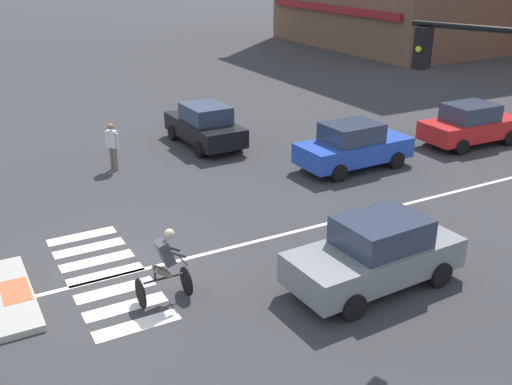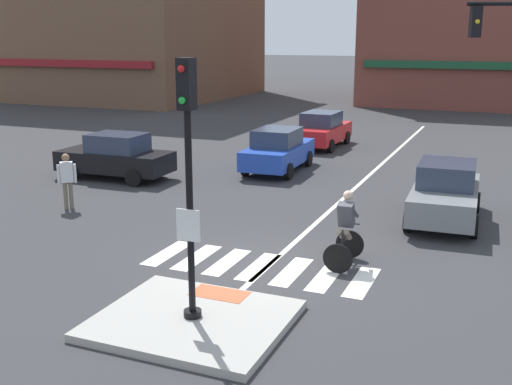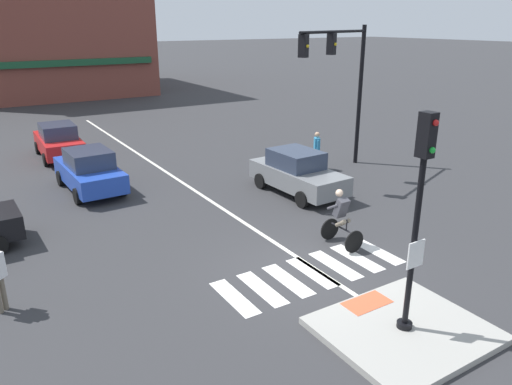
# 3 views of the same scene
# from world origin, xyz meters

# --- Properties ---
(ground_plane) EXTENTS (300.00, 300.00, 0.00)m
(ground_plane) POSITION_xyz_m (0.00, 0.00, 0.00)
(ground_plane) COLOR #333335
(traffic_island) EXTENTS (3.32, 2.89, 0.15)m
(traffic_island) POSITION_xyz_m (0.00, -3.36, 0.07)
(traffic_island) COLOR #A3A099
(traffic_island) RESTS_ON ground
(tactile_pad_front) EXTENTS (1.10, 0.60, 0.01)m
(tactile_pad_front) POSITION_xyz_m (0.00, -2.27, 0.15)
(tactile_pad_front) COLOR #DB5B38
(tactile_pad_front) RESTS_ON traffic_island
(signal_pole) EXTENTS (0.44, 0.38, 4.51)m
(signal_pole) POSITION_xyz_m (0.00, -3.37, 2.87)
(signal_pole) COLOR black
(signal_pole) RESTS_ON traffic_island
(crosswalk_stripe_a) EXTENTS (0.44, 1.80, 0.01)m
(crosswalk_stripe_a) POSITION_xyz_m (-2.34, -0.27, 0.00)
(crosswalk_stripe_a) COLOR silver
(crosswalk_stripe_a) RESTS_ON ground
(crosswalk_stripe_b) EXTENTS (0.44, 1.80, 0.01)m
(crosswalk_stripe_b) POSITION_xyz_m (-1.56, -0.27, 0.00)
(crosswalk_stripe_b) COLOR silver
(crosswalk_stripe_b) RESTS_ON ground
(crosswalk_stripe_c) EXTENTS (0.44, 1.80, 0.01)m
(crosswalk_stripe_c) POSITION_xyz_m (-0.78, -0.27, 0.00)
(crosswalk_stripe_c) COLOR silver
(crosswalk_stripe_c) RESTS_ON ground
(crosswalk_stripe_d) EXTENTS (0.44, 1.80, 0.01)m
(crosswalk_stripe_d) POSITION_xyz_m (0.00, -0.27, 0.00)
(crosswalk_stripe_d) COLOR silver
(crosswalk_stripe_d) RESTS_ON ground
(crosswalk_stripe_e) EXTENTS (0.44, 1.80, 0.01)m
(crosswalk_stripe_e) POSITION_xyz_m (0.78, -0.27, 0.00)
(crosswalk_stripe_e) COLOR silver
(crosswalk_stripe_e) RESTS_ON ground
(crosswalk_stripe_f) EXTENTS (0.44, 1.80, 0.01)m
(crosswalk_stripe_f) POSITION_xyz_m (1.56, -0.27, 0.00)
(crosswalk_stripe_f) COLOR silver
(crosswalk_stripe_f) RESTS_ON ground
(crosswalk_stripe_g) EXTENTS (0.44, 1.80, 0.01)m
(crosswalk_stripe_g) POSITION_xyz_m (2.34, -0.27, 0.00)
(crosswalk_stripe_g) COLOR silver
(crosswalk_stripe_g) RESTS_ON ground
(lane_centre_line) EXTENTS (0.14, 28.00, 0.01)m
(lane_centre_line) POSITION_xyz_m (0.18, 10.00, 0.00)
(lane_centre_line) COLOR silver
(lane_centre_line) RESTS_ON ground
(building_corner_left) EXTENTS (15.08, 19.10, 12.81)m
(building_corner_left) POSITION_xyz_m (1.30, 41.61, 6.42)
(building_corner_left) COLOR brown
(building_corner_left) RESTS_ON ground
(car_red_westbound_distant) EXTENTS (1.92, 4.14, 1.64)m
(car_red_westbound_distant) POSITION_xyz_m (-3.21, 15.14, 0.81)
(car_red_westbound_distant) COLOR red
(car_red_westbound_distant) RESTS_ON ground
(car_black_cross_left) EXTENTS (4.14, 1.92, 1.64)m
(car_black_cross_left) POSITION_xyz_m (-8.11, 5.96, 0.81)
(car_black_cross_left) COLOR black
(car_black_cross_left) RESTS_ON ground
(car_blue_westbound_far) EXTENTS (1.95, 4.15, 1.64)m
(car_blue_westbound_far) POSITION_xyz_m (-3.21, 9.40, 0.81)
(car_blue_westbound_far) COLOR #2347B7
(car_blue_westbound_far) RESTS_ON ground
(car_grey_eastbound_mid) EXTENTS (1.98, 4.17, 1.64)m
(car_grey_eastbound_mid) POSITION_xyz_m (3.39, 5.00, 0.81)
(car_grey_eastbound_mid) COLOR slate
(car_grey_eastbound_mid) RESTS_ON ground
(cyclist) EXTENTS (0.66, 1.09, 1.68)m
(cyclist) POSITION_xyz_m (1.72, 0.63, 0.87)
(cyclist) COLOR black
(cyclist) RESTS_ON ground
(pedestrian_at_curb_left) EXTENTS (0.45, 0.40, 1.67)m
(pedestrian_at_curb_left) POSITION_xyz_m (-7.05, 2.00, 0.98)
(pedestrian_at_curb_left) COLOR #6B6051
(pedestrian_at_curb_left) RESTS_ON ground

